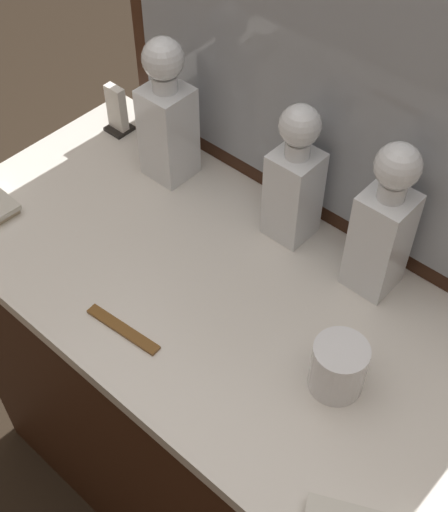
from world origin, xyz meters
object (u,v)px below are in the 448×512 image
object	(u,v)px
napkin_holder	(117,113)
tortoiseshell_comb	(123,329)
crystal_decanter_left	(292,184)
crystal_decanter_rear	(382,233)
crystal_decanter_far_left	(168,123)
crystal_tumbler_rear	(338,369)

from	to	relation	value
napkin_holder	tortoiseshell_comb	bearing A→B (deg)	-41.70
crystal_decanter_left	tortoiseshell_comb	xyz separation A→B (m)	(-0.06, -0.37, -0.11)
crystal_decanter_rear	crystal_decanter_left	world-z (taller)	crystal_decanter_rear
crystal_decanter_far_left	tortoiseshell_comb	bearing A→B (deg)	-56.55
crystal_tumbler_rear	tortoiseshell_comb	bearing A→B (deg)	-154.84
crystal_decanter_left	crystal_decanter_rear	bearing A→B (deg)	-0.73
crystal_decanter_rear	napkin_holder	world-z (taller)	crystal_decanter_rear
crystal_decanter_left	crystal_decanter_far_left	world-z (taller)	crystal_decanter_far_left
crystal_decanter_left	crystal_tumbler_rear	size ratio (longest dim) A/B	3.00
crystal_decanter_rear	tortoiseshell_comb	xyz separation A→B (m)	(-0.25, -0.37, -0.12)
crystal_decanter_left	napkin_holder	xyz separation A→B (m)	(-0.47, -0.01, -0.07)
crystal_decanter_far_left	tortoiseshell_comb	xyz separation A→B (m)	(0.22, -0.34, -0.12)
crystal_decanter_left	crystal_decanter_far_left	distance (m)	0.28
crystal_decanter_left	crystal_decanter_far_left	bearing A→B (deg)	-174.21
crystal_tumbler_rear	napkin_holder	xyz separation A→B (m)	(-0.73, 0.21, 0.00)
crystal_decanter_left	crystal_tumbler_rear	xyz separation A→B (m)	(0.27, -0.22, -0.07)
tortoiseshell_comb	crystal_decanter_rear	bearing A→B (deg)	56.16
crystal_decanter_rear	crystal_decanter_left	xyz separation A→B (m)	(-0.19, 0.00, -0.01)
crystal_decanter_far_left	crystal_decanter_left	bearing A→B (deg)	5.79
crystal_decanter_rear	crystal_decanter_left	size ratio (longest dim) A/B	1.07
napkin_holder	crystal_decanter_left	bearing A→B (deg)	0.73
tortoiseshell_comb	napkin_holder	world-z (taller)	napkin_holder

